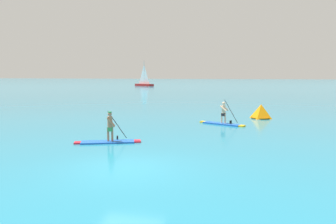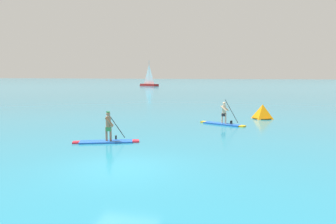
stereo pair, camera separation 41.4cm
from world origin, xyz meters
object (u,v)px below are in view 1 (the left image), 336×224
Objects in this scene: paddleboarder_far_right at (223,120)px; race_marker_buoy at (261,112)px; sailboat_left_horizon at (144,83)px; paddleboarder_mid_center at (109,136)px.

race_marker_buoy is (2.74, 3.89, 0.17)m from paddleboarder_far_right.
paddleboarder_far_right is 1.97× the size of race_marker_buoy.
sailboat_left_horizon is (-27.66, 68.24, 0.51)m from paddleboarder_far_right.
race_marker_buoy is (8.02, 11.33, 0.16)m from paddleboarder_mid_center.
race_marker_buoy is at bearing 33.67° from paddleboarder_mid_center.
paddleboarder_mid_center reaches higher than race_marker_buoy.
sailboat_left_horizon reaches higher than paddleboarder_mid_center.
paddleboarder_far_right is 0.44× the size of sailboat_left_horizon.
paddleboarder_far_right is at bearing -125.17° from race_marker_buoy.
paddleboarder_mid_center is 9.12m from paddleboarder_far_right.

